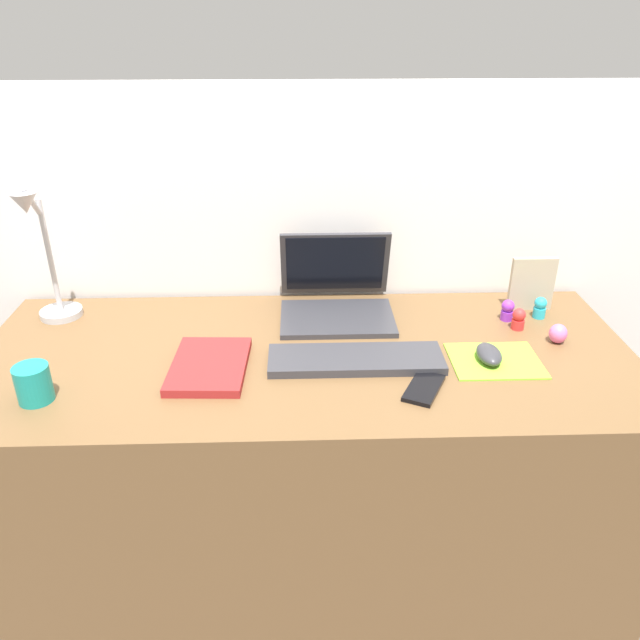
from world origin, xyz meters
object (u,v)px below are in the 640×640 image
laptop (336,293)px  toy_figurine_pink (558,334)px  mouse (489,354)px  desk_lamp (45,261)px  picture_frame (532,284)px  keyboard (356,359)px  toy_figurine_cyan (540,307)px  notebook_pad (209,366)px  coffee_mug (33,384)px  toy_figurine_purple (507,310)px  cell_phone (424,388)px  toy_figurine_red (519,319)px

laptop → toy_figurine_pink: bearing=-20.0°
laptop → mouse: laptop is taller
desk_lamp → picture_frame: size_ratio=2.48×
keyboard → toy_figurine_cyan: toy_figurine_cyan is taller
picture_frame → notebook_pad: bearing=-160.7°
notebook_pad → mouse: bearing=3.5°
mouse → coffee_mug: size_ratio=1.17×
laptop → toy_figurine_purple: 0.46m
notebook_pad → toy_figurine_pink: bearing=9.3°
mouse → cell_phone: mouse is taller
picture_frame → toy_figurine_red: bearing=-120.0°
mouse → keyboard: bearing=179.0°
coffee_mug → toy_figurine_red: coffee_mug is taller
laptop → keyboard: size_ratio=0.73×
desk_lamp → toy_figurine_cyan: 1.30m
mouse → notebook_pad: size_ratio=0.40×
cell_phone → toy_figurine_red: (0.30, 0.28, 0.02)m
toy_figurine_purple → toy_figurine_red: size_ratio=1.00×
cell_phone → toy_figurine_pink: 0.42m
keyboard → mouse: mouse is taller
desk_lamp → laptop: bearing=2.8°
mouse → toy_figurine_red: toy_figurine_red is taller
notebook_pad → coffee_mug: (-0.35, -0.11, 0.03)m
desk_lamp → toy_figurine_cyan: desk_lamp is taller
toy_figurine_purple → toy_figurine_pink: 0.16m
toy_figurine_red → toy_figurine_pink: (0.08, -0.08, -0.00)m
toy_figurine_purple → toy_figurine_red: bearing=-76.0°
notebook_pad → toy_figurine_purple: 0.80m
coffee_mug → toy_figurine_pink: size_ratio=1.67×
toy_figurine_red → toy_figurine_pink: size_ratio=1.16×
toy_figurine_red → toy_figurine_cyan: size_ratio=0.97×
keyboard → mouse: (0.31, -0.01, 0.01)m
picture_frame → toy_figurine_purple: bearing=-141.3°
desk_lamp → notebook_pad: desk_lamp is taller
coffee_mug → desk_lamp: bearing=102.2°
cell_phone → toy_figurine_cyan: (0.37, 0.34, 0.02)m
laptop → notebook_pad: (-0.31, -0.30, -0.04)m
cell_phone → toy_figurine_red: 0.41m
laptop → toy_figurine_pink: laptop is taller
keyboard → toy_figurine_purple: (0.42, 0.21, 0.02)m
toy_figurine_cyan → laptop: bearing=174.0°
cell_phone → desk_lamp: (-0.91, 0.36, 0.17)m
laptop → notebook_pad: laptop is taller
laptop → notebook_pad: bearing=-136.1°
picture_frame → toy_figurine_pink: 0.20m
toy_figurine_purple → picture_frame: bearing=38.7°
keyboard → picture_frame: picture_frame is taller
picture_frame → toy_figurine_cyan: bearing=-78.6°
toy_figurine_cyan → toy_figurine_red: bearing=-141.0°
cell_phone → coffee_mug: 0.83m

